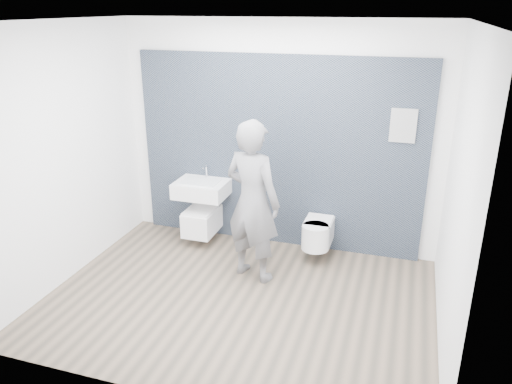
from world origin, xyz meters
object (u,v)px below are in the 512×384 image
(toilet_square, at_px, (202,219))
(visitor, at_px, (253,202))
(washbasin, at_px, (201,188))
(toilet_rounded, at_px, (317,233))

(toilet_square, distance_m, visitor, 1.27)
(washbasin, bearing_deg, visitor, -36.60)
(toilet_square, xyz_separation_m, visitor, (0.91, -0.66, 0.61))
(washbasin, height_order, visitor, visitor)
(toilet_square, bearing_deg, washbasin, 90.00)
(toilet_rounded, height_order, visitor, visitor)
(toilet_square, height_order, visitor, visitor)
(washbasin, relative_size, toilet_square, 0.94)
(washbasin, xyz_separation_m, toilet_rounded, (1.52, -0.04, -0.40))
(toilet_rounded, xyz_separation_m, visitor, (-0.61, -0.64, 0.58))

